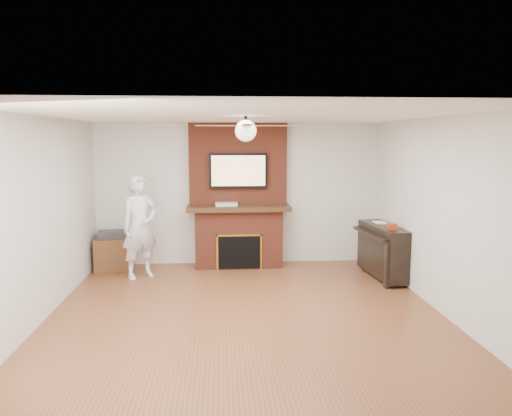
{
  "coord_description": "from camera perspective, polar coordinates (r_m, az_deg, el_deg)",
  "views": [
    {
      "loc": [
        -0.32,
        -6.09,
        2.22
      ],
      "look_at": [
        0.19,
        0.9,
        1.25
      ],
      "focal_mm": 35.0,
      "sensor_mm": 36.0,
      "label": 1
    }
  ],
  "objects": [
    {
      "name": "candle_orange",
      "position": [
        8.69,
        -2.9,
        -6.46
      ],
      "size": [
        0.06,
        0.06,
        0.13
      ],
      "primitive_type": "cylinder",
      "color": "#CC5618",
      "rests_on": "ground"
    },
    {
      "name": "candle_green",
      "position": [
        8.68,
        -1.79,
        -6.59
      ],
      "size": [
        0.07,
        0.07,
        0.1
      ],
      "primitive_type": "cylinder",
      "color": "#367F33",
      "rests_on": "ground"
    },
    {
      "name": "fireplace",
      "position": [
        8.73,
        -2.02,
        -0.18
      ],
      "size": [
        1.78,
        0.64,
        2.5
      ],
      "color": "maroon",
      "rests_on": "ground"
    },
    {
      "name": "room_shell",
      "position": [
        6.17,
        -1.16,
        -1.17
      ],
      "size": [
        5.36,
        5.86,
        2.86
      ],
      "color": "brown",
      "rests_on": "ground"
    },
    {
      "name": "candle_cream",
      "position": [
        8.72,
        -1.05,
        -6.5
      ],
      "size": [
        0.08,
        0.08,
        0.1
      ],
      "primitive_type": "cylinder",
      "color": "beige",
      "rests_on": "ground"
    },
    {
      "name": "person",
      "position": [
        8.18,
        -13.14,
        -2.09
      ],
      "size": [
        0.73,
        0.68,
        1.66
      ],
      "primitive_type": "imported",
      "rotation": [
        0.0,
        0.0,
        0.61
      ],
      "color": "silver",
      "rests_on": "ground"
    },
    {
      "name": "tv",
      "position": [
        8.61,
        -2.03,
        4.29
      ],
      "size": [
        1.0,
        0.08,
        0.6
      ],
      "color": "black",
      "rests_on": "fireplace"
    },
    {
      "name": "cable_box",
      "position": [
        8.61,
        -3.42,
        0.45
      ],
      "size": [
        0.38,
        0.23,
        0.05
      ],
      "primitive_type": "cube",
      "rotation": [
        0.0,
        0.0,
        0.05
      ],
      "color": "silver",
      "rests_on": "fireplace"
    },
    {
      "name": "side_table",
      "position": [
        8.98,
        -16.21,
        -4.77
      ],
      "size": [
        0.66,
        0.66,
        0.66
      ],
      "rotation": [
        0.0,
        0.0,
        0.19
      ],
      "color": "#563118",
      "rests_on": "ground"
    },
    {
      "name": "piano",
      "position": [
        8.29,
        14.36,
        -4.65
      ],
      "size": [
        0.6,
        1.33,
        0.94
      ],
      "rotation": [
        0.0,
        0.0,
        0.1
      ],
      "color": "black",
      "rests_on": "ground"
    },
    {
      "name": "candle_blue",
      "position": [
        8.69,
        -1.22,
        -6.6
      ],
      "size": [
        0.07,
        0.07,
        0.09
      ],
      "primitive_type": "cylinder",
      "color": "#2E638A",
      "rests_on": "ground"
    },
    {
      "name": "ceiling_fan",
      "position": [
        6.1,
        -1.18,
        8.92
      ],
      "size": [
        1.21,
        1.21,
        0.31
      ],
      "color": "black",
      "rests_on": "room_shell"
    }
  ]
}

